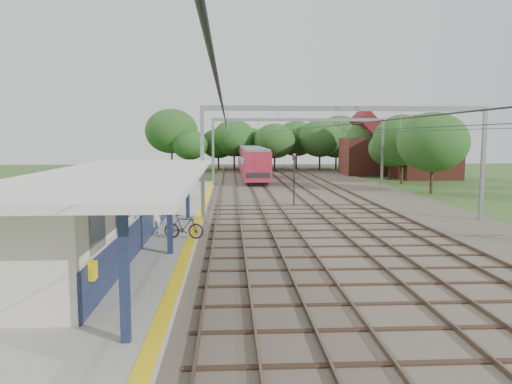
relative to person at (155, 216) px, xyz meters
name	(u,v)px	position (x,y,z in m)	size (l,w,h in m)	color
ground	(343,308)	(7.19, -10.58, -1.19)	(160.00, 160.00, 0.00)	#2D4C1E
ballast_bed	(311,194)	(11.19, 19.42, -1.14)	(18.00, 90.00, 0.10)	#473D33
platform	(159,224)	(-0.31, 3.42, -1.02)	(5.00, 52.00, 0.35)	gray
yellow_stripe	(198,221)	(1.94, 3.42, -0.84)	(0.45, 52.00, 0.01)	yellow
station_building	(103,210)	(-1.69, -3.58, 0.85)	(3.41, 18.00, 3.40)	beige
canopy	(123,175)	(-0.59, -4.58, 2.45)	(6.40, 20.00, 3.44)	#131C3C
rail_tracks	(284,192)	(8.69, 19.42, -1.02)	(11.80, 88.00, 0.15)	brown
catenary_system	(314,133)	(10.57, 14.70, 4.32)	(17.22, 88.00, 7.00)	gray
tree_band	(280,138)	(11.03, 46.54, 3.73)	(31.72, 30.88, 8.82)	#382619
house_near	(427,154)	(28.19, 35.42, 1.79)	(7.00, 6.12, 7.89)	brown
house_far	(373,151)	(23.19, 41.42, 2.04)	(8.00, 6.12, 8.66)	brown
person	(155,216)	(0.00, 0.00, 0.00)	(0.62, 0.40, 1.69)	silver
bicycle	(184,227)	(1.59, -1.57, -0.27)	(0.54, 1.93, 1.16)	black
train	(250,159)	(6.69, 43.05, 0.92)	(2.88, 35.84, 3.78)	black
signal_post	(294,175)	(8.54, 11.28, 1.22)	(0.28, 0.25, 3.97)	black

